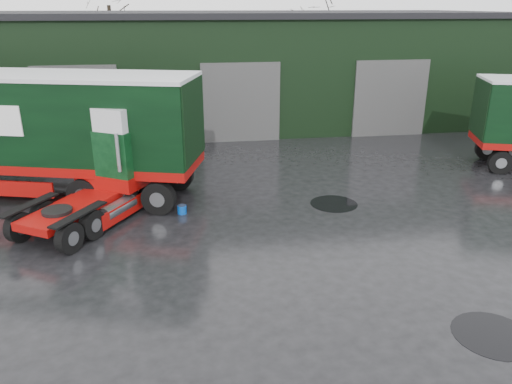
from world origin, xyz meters
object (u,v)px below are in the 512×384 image
Objects in this scene: warehouse at (229,66)px; hero_tractor at (86,168)px; tree_back_a at (111,31)px; wash_bucket at (182,209)px; tree_back_b at (314,43)px; trailer_left at (1,135)px.

warehouse reaches higher than hero_tractor.
tree_back_a reaches higher than hero_tractor.
wash_bucket is 0.04× the size of tree_back_b.
hero_tractor is at bearing -111.62° from warehouse.
tree_back_a reaches higher than trailer_left.
trailer_left is 28.47m from tree_back_b.
tree_back_b is (16.00, 0.00, -1.00)m from tree_back_a.
tree_back_b is at bearing 0.00° from tree_back_a.
wash_bucket is at bearing 34.16° from hero_tractor.
tree_back_a reaches higher than tree_back_b.
hero_tractor is at bearing -176.95° from wash_bucket.
hero_tractor is at bearing -85.84° from tree_back_a.
warehouse is 4.32× the size of tree_back_b.
tree_back_a is (-8.00, 10.00, 1.59)m from warehouse.
warehouse is 2.22× the size of trailer_left.
tree_back_a is at bearing 180.00° from tree_back_b.
tree_back_a is at bearing 12.14° from trailer_left.
warehouse reaches higher than trailer_left.
tree_back_a is at bearing 128.66° from warehouse.
tree_back_b is at bearing 92.09° from hero_tractor.
tree_back_a is (-1.86, 25.50, 2.92)m from hero_tractor.
warehouse is at bearing -128.66° from tree_back_b.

